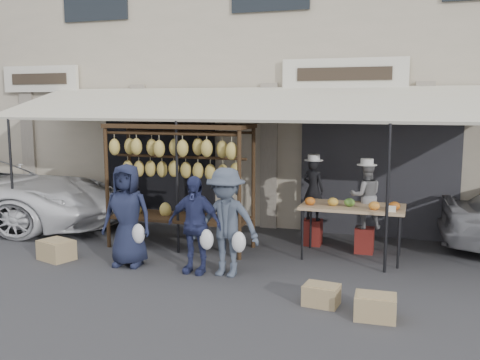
# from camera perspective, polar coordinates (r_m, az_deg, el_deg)

# --- Properties ---
(ground_plane) EXTENTS (90.00, 90.00, 0.00)m
(ground_plane) POSITION_cam_1_polar(r_m,az_deg,el_deg) (8.13, -3.54, -10.46)
(ground_plane) COLOR #2D2D30
(shophouse) EXTENTS (24.00, 6.15, 7.30)m
(shophouse) POSITION_cam_1_polar(r_m,az_deg,el_deg) (13.97, 6.51, 12.48)
(shophouse) COLOR #BDAD94
(shophouse) RESTS_ON ground_plane
(awning) EXTENTS (10.00, 2.35, 2.92)m
(awning) POSITION_cam_1_polar(r_m,az_deg,el_deg) (9.85, 1.36, 8.07)
(awning) COLOR beige
(awning) RESTS_ON ground_plane
(banana_rack) EXTENTS (2.60, 0.90, 2.24)m
(banana_rack) POSITION_cam_1_polar(r_m,az_deg,el_deg) (9.50, -6.60, 1.97)
(banana_rack) COLOR black
(banana_rack) RESTS_ON ground_plane
(produce_table) EXTENTS (1.70, 0.90, 1.04)m
(produce_table) POSITION_cam_1_polar(r_m,az_deg,el_deg) (9.11, 11.90, -2.92)
(produce_table) COLOR tan
(produce_table) RESTS_ON ground_plane
(vendor_left) EXTENTS (0.48, 0.39, 1.14)m
(vendor_left) POSITION_cam_1_polar(r_m,az_deg,el_deg) (9.84, 7.82, -1.01)
(vendor_left) COLOR black
(vendor_left) RESTS_ON stool_left
(vendor_right) EXTENTS (0.66, 0.58, 1.14)m
(vendor_right) POSITION_cam_1_polar(r_m,az_deg,el_deg) (9.48, 13.27, -1.64)
(vendor_right) COLOR gray
(vendor_right) RESTS_ON stool_right
(customer_left) EXTENTS (0.86, 0.61, 1.65)m
(customer_left) POSITION_cam_1_polar(r_m,az_deg,el_deg) (8.74, -11.93, -3.68)
(customer_left) COLOR #191E35
(customer_left) RESTS_ON ground_plane
(customer_mid) EXTENTS (0.90, 0.42, 1.51)m
(customer_mid) POSITION_cam_1_polar(r_m,az_deg,el_deg) (8.24, -4.89, -4.76)
(customer_mid) COLOR navy
(customer_mid) RESTS_ON ground_plane
(customer_right) EXTENTS (1.10, 0.67, 1.65)m
(customer_right) POSITION_cam_1_polar(r_m,az_deg,el_deg) (8.05, -1.51, -4.53)
(customer_right) COLOR #414A5A
(customer_right) RESTS_ON ground_plane
(stool_left) EXTENTS (0.38, 0.38, 0.47)m
(stool_left) POSITION_cam_1_polar(r_m,az_deg,el_deg) (10.00, 7.73, -5.54)
(stool_left) COLOR maroon
(stool_left) RESTS_ON ground_plane
(stool_right) EXTENTS (0.36, 0.36, 0.44)m
(stool_right) POSITION_cam_1_polar(r_m,az_deg,el_deg) (9.65, 13.12, -6.27)
(stool_right) COLOR maroon
(stool_right) RESTS_ON ground_plane
(crate_near_a) EXTENTS (0.48, 0.38, 0.27)m
(crate_near_a) POSITION_cam_1_polar(r_m,az_deg,el_deg) (7.17, 8.67, -12.02)
(crate_near_a) COLOR tan
(crate_near_a) RESTS_ON ground_plane
(crate_near_b) EXTENTS (0.51, 0.39, 0.30)m
(crate_near_b) POSITION_cam_1_polar(r_m,az_deg,el_deg) (6.86, 14.23, -12.99)
(crate_near_b) COLOR tan
(crate_near_b) RESTS_ON ground_plane
(crate_far) EXTENTS (0.65, 0.57, 0.33)m
(crate_far) POSITION_cam_1_polar(r_m,az_deg,el_deg) (9.51, -18.99, -7.07)
(crate_far) COLOR tan
(crate_far) RESTS_ON ground_plane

